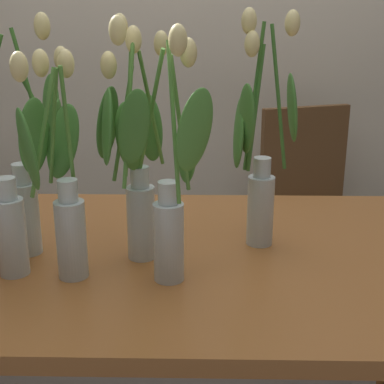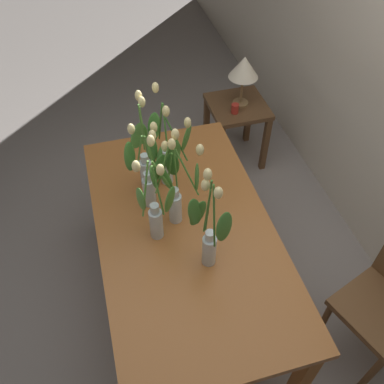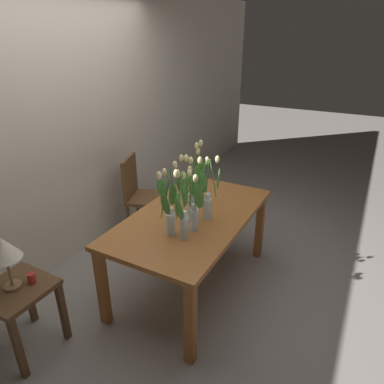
{
  "view_description": "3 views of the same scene",
  "coord_description": "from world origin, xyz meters",
  "px_view_note": "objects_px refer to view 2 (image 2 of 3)",
  "views": [
    {
      "loc": [
        0.08,
        -1.27,
        1.32
      ],
      "look_at": [
        0.05,
        0.07,
        0.87
      ],
      "focal_mm": 51.87,
      "sensor_mm": 36.0,
      "label": 1
    },
    {
      "loc": [
        1.26,
        -0.31,
        2.44
      ],
      "look_at": [
        -0.04,
        0.05,
        0.96
      ],
      "focal_mm": 38.46,
      "sensor_mm": 36.0,
      "label": 2
    },
    {
      "loc": [
        -2.28,
        -1.24,
        2.14
      ],
      "look_at": [
        -0.01,
        -0.01,
        0.96
      ],
      "focal_mm": 32.25,
      "sensor_mm": 36.0,
      "label": 3
    }
  ],
  "objects_px": {
    "tulip_vase_1": "(157,208)",
    "pillar_candle": "(235,109)",
    "tulip_vase_0": "(148,174)",
    "dining_table": "(186,239)",
    "tulip_vase_5": "(208,234)",
    "tulip_vase_3": "(173,187)",
    "side_table": "(237,117)",
    "tulip_vase_2": "(168,154)",
    "table_lamp": "(244,68)",
    "tulip_vase_4": "(144,159)"
  },
  "relations": [
    {
      "from": "tulip_vase_0",
      "to": "table_lamp",
      "type": "distance_m",
      "value": 1.32
    },
    {
      "from": "dining_table",
      "to": "tulip_vase_1",
      "type": "height_order",
      "value": "tulip_vase_1"
    },
    {
      "from": "tulip_vase_4",
      "to": "side_table",
      "type": "distance_m",
      "value": 1.29
    },
    {
      "from": "side_table",
      "to": "tulip_vase_1",
      "type": "bearing_deg",
      "value": -35.96
    },
    {
      "from": "dining_table",
      "to": "tulip_vase_5",
      "type": "xyz_separation_m",
      "value": [
        0.22,
        0.05,
        0.31
      ]
    },
    {
      "from": "tulip_vase_2",
      "to": "tulip_vase_4",
      "type": "height_order",
      "value": "tulip_vase_4"
    },
    {
      "from": "dining_table",
      "to": "tulip_vase_1",
      "type": "distance_m",
      "value": 0.33
    },
    {
      "from": "table_lamp",
      "to": "pillar_candle",
      "type": "height_order",
      "value": "table_lamp"
    },
    {
      "from": "tulip_vase_0",
      "to": "tulip_vase_1",
      "type": "distance_m",
      "value": 0.24
    },
    {
      "from": "dining_table",
      "to": "side_table",
      "type": "bearing_deg",
      "value": 148.5
    },
    {
      "from": "dining_table",
      "to": "tulip_vase_1",
      "type": "xyz_separation_m",
      "value": [
        0.0,
        -0.14,
        0.3
      ]
    },
    {
      "from": "tulip_vase_2",
      "to": "tulip_vase_4",
      "type": "relative_size",
      "value": 0.99
    },
    {
      "from": "tulip_vase_2",
      "to": "table_lamp",
      "type": "height_order",
      "value": "tulip_vase_2"
    },
    {
      "from": "tulip_vase_2",
      "to": "tulip_vase_5",
      "type": "distance_m",
      "value": 0.58
    },
    {
      "from": "tulip_vase_0",
      "to": "tulip_vase_5",
      "type": "xyz_separation_m",
      "value": [
        0.46,
        0.18,
        0.01
      ]
    },
    {
      "from": "tulip_vase_0",
      "to": "side_table",
      "type": "height_order",
      "value": "tulip_vase_0"
    },
    {
      "from": "tulip_vase_0",
      "to": "side_table",
      "type": "bearing_deg",
      "value": 137.95
    },
    {
      "from": "side_table",
      "to": "tulip_vase_3",
      "type": "bearing_deg",
      "value": -34.66
    },
    {
      "from": "tulip_vase_5",
      "to": "table_lamp",
      "type": "xyz_separation_m",
      "value": [
        -1.42,
        0.7,
        -0.1
      ]
    },
    {
      "from": "side_table",
      "to": "pillar_candle",
      "type": "height_order",
      "value": "pillar_candle"
    },
    {
      "from": "tulip_vase_1",
      "to": "pillar_candle",
      "type": "xyz_separation_m",
      "value": [
        -1.11,
        0.81,
        -0.36
      ]
    },
    {
      "from": "dining_table",
      "to": "tulip_vase_0",
      "type": "bearing_deg",
      "value": -151.08
    },
    {
      "from": "table_lamp",
      "to": "dining_table",
      "type": "bearing_deg",
      "value": -32.11
    },
    {
      "from": "tulip_vase_1",
      "to": "pillar_candle",
      "type": "height_order",
      "value": "tulip_vase_1"
    },
    {
      "from": "tulip_vase_2",
      "to": "tulip_vase_3",
      "type": "bearing_deg",
      "value": -7.64
    },
    {
      "from": "tulip_vase_0",
      "to": "tulip_vase_1",
      "type": "xyz_separation_m",
      "value": [
        0.24,
        -0.0,
        0.01
      ]
    },
    {
      "from": "tulip_vase_2",
      "to": "pillar_candle",
      "type": "xyz_separation_m",
      "value": [
        -0.75,
        0.67,
        -0.36
      ]
    },
    {
      "from": "tulip_vase_1",
      "to": "tulip_vase_3",
      "type": "relative_size",
      "value": 0.97
    },
    {
      "from": "tulip_vase_2",
      "to": "tulip_vase_3",
      "type": "height_order",
      "value": "tulip_vase_2"
    },
    {
      "from": "tulip_vase_1",
      "to": "tulip_vase_2",
      "type": "bearing_deg",
      "value": 158.91
    },
    {
      "from": "side_table",
      "to": "pillar_candle",
      "type": "xyz_separation_m",
      "value": [
        0.09,
        -0.06,
        0.16
      ]
    },
    {
      "from": "tulip_vase_1",
      "to": "tulip_vase_3",
      "type": "height_order",
      "value": "tulip_vase_3"
    },
    {
      "from": "tulip_vase_5",
      "to": "tulip_vase_1",
      "type": "bearing_deg",
      "value": -138.91
    },
    {
      "from": "tulip_vase_1",
      "to": "pillar_candle",
      "type": "relative_size",
      "value": 7.4
    },
    {
      "from": "tulip_vase_4",
      "to": "side_table",
      "type": "height_order",
      "value": "tulip_vase_4"
    },
    {
      "from": "tulip_vase_3",
      "to": "tulip_vase_2",
      "type": "bearing_deg",
      "value": 172.36
    },
    {
      "from": "tulip_vase_2",
      "to": "tulip_vase_3",
      "type": "xyz_separation_m",
      "value": [
        0.27,
        -0.04,
        0.02
      ]
    },
    {
      "from": "tulip_vase_0",
      "to": "table_lamp",
      "type": "xyz_separation_m",
      "value": [
        -0.97,
        0.89,
        -0.09
      ]
    },
    {
      "from": "tulip_vase_3",
      "to": "tulip_vase_5",
      "type": "distance_m",
      "value": 0.32
    },
    {
      "from": "tulip_vase_1",
      "to": "tulip_vase_4",
      "type": "relative_size",
      "value": 0.96
    },
    {
      "from": "tulip_vase_2",
      "to": "table_lamp",
      "type": "xyz_separation_m",
      "value": [
        -0.85,
        0.75,
        -0.09
      ]
    },
    {
      "from": "tulip_vase_3",
      "to": "tulip_vase_5",
      "type": "xyz_separation_m",
      "value": [
        0.3,
        0.09,
        -0.02
      ]
    },
    {
      "from": "dining_table",
      "to": "tulip_vase_5",
      "type": "bearing_deg",
      "value": 13.28
    },
    {
      "from": "tulip_vase_4",
      "to": "tulip_vase_5",
      "type": "bearing_deg",
      "value": 16.57
    },
    {
      "from": "dining_table",
      "to": "tulip_vase_5",
      "type": "distance_m",
      "value": 0.38
    },
    {
      "from": "tulip_vase_4",
      "to": "pillar_candle",
      "type": "distance_m",
      "value": 1.13
    },
    {
      "from": "table_lamp",
      "to": "pillar_candle",
      "type": "distance_m",
      "value": 0.3
    },
    {
      "from": "tulip_vase_0",
      "to": "tulip_vase_2",
      "type": "xyz_separation_m",
      "value": [
        -0.12,
        0.13,
        0.01
      ]
    },
    {
      "from": "tulip_vase_1",
      "to": "table_lamp",
      "type": "relative_size",
      "value": 1.39
    },
    {
      "from": "tulip_vase_1",
      "to": "dining_table",
      "type": "bearing_deg",
      "value": 90.7
    }
  ]
}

